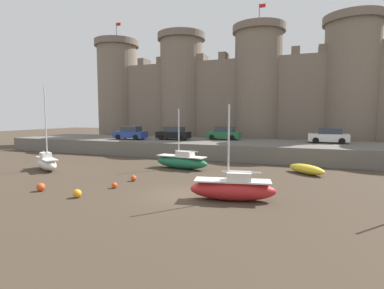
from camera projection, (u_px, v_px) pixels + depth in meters
name	position (u px, v px, depth m)	size (l,w,h in m)	color
ground_plane	(180.00, 195.00, 17.47)	(160.00, 160.00, 0.00)	#423528
quay_road	(242.00, 149.00, 34.31)	(59.95, 10.00, 1.65)	#666059
castle	(258.00, 92.00, 43.39)	(55.40, 7.45, 20.36)	#7A6B5B
sailboat_near_channel_left	(182.00, 161.00, 26.11)	(5.23, 2.22, 5.22)	#1E6B47
rowboat_near_channel_right	(306.00, 169.00, 23.70)	(3.24, 3.09, 0.76)	yellow
sailboat_midflat_left	(233.00, 189.00, 16.28)	(4.83, 2.24, 5.21)	red
sailboat_foreground_right	(47.00, 163.00, 25.46)	(4.04, 3.02, 7.02)	silver
mooring_buoy_mid_mud	(77.00, 193.00, 16.83)	(0.48, 0.48, 0.48)	orange
mooring_buoy_off_centre	(134.00, 178.00, 21.13)	(0.41, 0.41, 0.41)	#E04C1E
mooring_buoy_near_channel	(114.00, 185.00, 19.06)	(0.37, 0.37, 0.37)	#E04C1E
mooring_buoy_near_shore	(41.00, 187.00, 18.29)	(0.51, 0.51, 0.51)	#E04C1E
car_quay_centre_west	(224.00, 133.00, 37.18)	(4.11, 1.89, 1.62)	#1E6638
car_quay_east	(329.00, 136.00, 32.41)	(4.11, 1.89, 1.62)	silver
car_quay_centre_east	(174.00, 133.00, 36.95)	(4.11, 1.89, 1.62)	black
car_quay_west	(131.00, 133.00, 37.67)	(4.11, 1.89, 1.62)	#263F99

